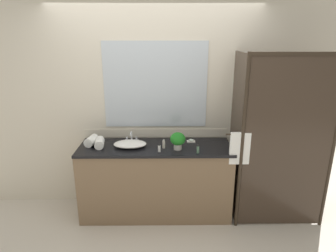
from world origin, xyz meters
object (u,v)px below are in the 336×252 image
amenity_bottle_lotion (159,148)px  amenity_bottle_conditioner (198,149)px  faucet (132,138)px  amenity_bottle_body_wash (164,144)px  potted_plant (178,140)px  rolled_towel_middle (100,143)px  sink_basin (130,144)px  soap_dish (191,141)px  rolled_towel_near_edge (91,141)px

amenity_bottle_lotion → amenity_bottle_conditioner: amenity_bottle_conditioner is taller
faucet → amenity_bottle_body_wash: bearing=-28.5°
potted_plant → rolled_towel_middle: size_ratio=0.97×
sink_basin → potted_plant: size_ratio=1.92×
sink_basin → soap_dish: sink_basin is taller
faucet → soap_dish: 0.73m
amenity_bottle_lotion → rolled_towel_near_edge: bearing=165.0°
amenity_bottle_body_wash → rolled_towel_near_edge: (-0.86, 0.10, 0.01)m
amenity_bottle_conditioner → amenity_bottle_lotion: bearing=174.7°
sink_basin → rolled_towel_middle: (-0.35, -0.01, 0.02)m
soap_dish → potted_plant: bearing=-126.2°
sink_basin → faucet: size_ratio=2.27×
sink_basin → amenity_bottle_body_wash: 0.40m
faucet → amenity_bottle_lotion: 0.48m
amenity_bottle_lotion → amenity_bottle_conditioner: (0.43, -0.04, 0.00)m
amenity_bottle_conditioner → rolled_towel_near_edge: bearing=168.3°
potted_plant → rolled_towel_near_edge: (-1.02, 0.15, -0.06)m
amenity_bottle_body_wash → rolled_towel_middle: (-0.75, 0.04, 0.01)m
soap_dish → amenity_bottle_body_wash: size_ratio=1.00×
amenity_bottle_lotion → amenity_bottle_body_wash: 0.12m
faucet → rolled_towel_near_edge: 0.48m
faucet → rolled_towel_middle: (-0.35, -0.18, 0.01)m
amenity_bottle_conditioner → rolled_towel_near_edge: 1.27m
amenity_bottle_lotion → faucet: bearing=136.6°
rolled_towel_near_edge → rolled_towel_middle: rolled_towel_near_edge is taller
soap_dish → rolled_towel_middle: bearing=-171.7°
faucet → potted_plant: 0.62m
soap_dish → rolled_towel_middle: 1.10m
potted_plant → rolled_towel_middle: 0.92m
amenity_bottle_conditioner → rolled_towel_near_edge: rolled_towel_near_edge is taller
amenity_bottle_lotion → rolled_towel_middle: bearing=167.8°
faucet → rolled_towel_middle: 0.40m
faucet → sink_basin: bearing=-90.0°
amenity_bottle_body_wash → rolled_towel_middle: size_ratio=0.48×
rolled_towel_near_edge → sink_basin: bearing=-6.6°
sink_basin → rolled_towel_middle: 0.35m
faucet → rolled_towel_near_edge: (-0.46, -0.11, 0.01)m
faucet → amenity_bottle_conditioner: bearing=-25.4°
potted_plant → amenity_bottle_conditioner: bearing=-27.0°
soap_dish → rolled_towel_middle: size_ratio=0.48×
amenity_bottle_conditioner → rolled_towel_middle: (-1.13, 0.19, 0.01)m
soap_dish → amenity_bottle_body_wash: 0.39m
amenity_bottle_conditioner → amenity_bottle_body_wash: bearing=158.1°
rolled_towel_near_edge → amenity_bottle_lotion: bearing=-15.0°
potted_plant → amenity_bottle_conditioner: potted_plant is taller
faucet → amenity_bottle_lotion: size_ratio=1.85×
faucet → potted_plant: potted_plant is taller
amenity_bottle_lotion → potted_plant: bearing=19.0°
sink_basin → amenity_bottle_conditioner: amenity_bottle_conditioner is taller
amenity_bottle_conditioner → rolled_towel_middle: rolled_towel_middle is taller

